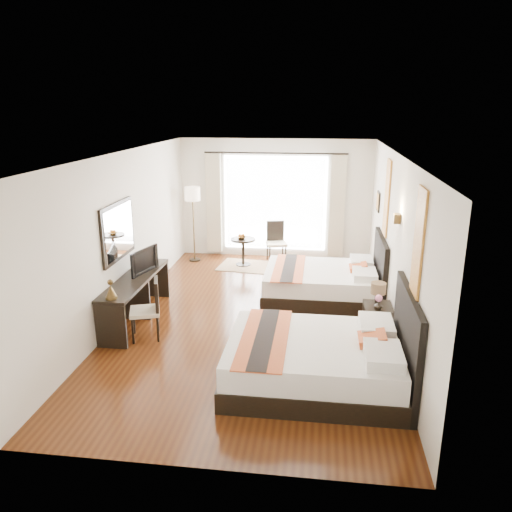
# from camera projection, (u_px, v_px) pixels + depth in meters

# --- Properties ---
(floor) EXTENTS (4.50, 7.50, 0.01)m
(floor) POSITION_uv_depth(u_px,v_px,m) (254.00, 319.00, 8.61)
(floor) COLOR #3D1B0B
(floor) RESTS_ON ground
(ceiling) EXTENTS (4.50, 7.50, 0.02)m
(ceiling) POSITION_uv_depth(u_px,v_px,m) (254.00, 154.00, 7.80)
(ceiling) COLOR white
(ceiling) RESTS_ON wall_headboard
(wall_headboard) EXTENTS (0.01, 7.50, 2.80)m
(wall_headboard) POSITION_uv_depth(u_px,v_px,m) (394.00, 245.00, 7.93)
(wall_headboard) COLOR silver
(wall_headboard) RESTS_ON floor
(wall_desk) EXTENTS (0.01, 7.50, 2.80)m
(wall_desk) POSITION_uv_depth(u_px,v_px,m) (124.00, 236.00, 8.48)
(wall_desk) COLOR silver
(wall_desk) RESTS_ON floor
(wall_window) EXTENTS (4.50, 0.01, 2.80)m
(wall_window) POSITION_uv_depth(u_px,v_px,m) (275.00, 199.00, 11.76)
(wall_window) COLOR silver
(wall_window) RESTS_ON floor
(wall_entry) EXTENTS (4.50, 0.01, 2.80)m
(wall_entry) POSITION_uv_depth(u_px,v_px,m) (201.00, 344.00, 4.65)
(wall_entry) COLOR silver
(wall_entry) RESTS_ON floor
(window_glass) EXTENTS (2.40, 0.02, 2.20)m
(window_glass) POSITION_uv_depth(u_px,v_px,m) (275.00, 204.00, 11.77)
(window_glass) COLOR white
(window_glass) RESTS_ON wall_window
(sheer_curtain) EXTENTS (2.30, 0.02, 2.10)m
(sheer_curtain) POSITION_uv_depth(u_px,v_px,m) (275.00, 204.00, 11.72)
(sheer_curtain) COLOR white
(sheer_curtain) RESTS_ON wall_window
(drape_left) EXTENTS (0.35, 0.14, 2.35)m
(drape_left) POSITION_uv_depth(u_px,v_px,m) (214.00, 204.00, 11.86)
(drape_left) COLOR #B5AF8C
(drape_left) RESTS_ON floor
(drape_right) EXTENTS (0.35, 0.14, 2.35)m
(drape_right) POSITION_uv_depth(u_px,v_px,m) (337.00, 207.00, 11.51)
(drape_right) COLOR #B5AF8C
(drape_right) RESTS_ON floor
(art_panel_near) EXTENTS (0.03, 0.50, 1.35)m
(art_panel_near) POSITION_uv_depth(u_px,v_px,m) (418.00, 244.00, 5.92)
(art_panel_near) COLOR #933715
(art_panel_near) RESTS_ON wall_headboard
(art_panel_far) EXTENTS (0.03, 0.50, 1.35)m
(art_panel_far) POSITION_uv_depth(u_px,v_px,m) (387.00, 198.00, 8.84)
(art_panel_far) COLOR #933715
(art_panel_far) RESTS_ON wall_headboard
(wall_sconce) EXTENTS (0.10, 0.14, 0.14)m
(wall_sconce) POSITION_uv_depth(u_px,v_px,m) (397.00, 219.00, 7.38)
(wall_sconce) COLOR #473519
(wall_sconce) RESTS_ON wall_headboard
(mirror_frame) EXTENTS (0.04, 1.25, 0.95)m
(mirror_frame) POSITION_uv_depth(u_px,v_px,m) (118.00, 231.00, 8.17)
(mirror_frame) COLOR black
(mirror_frame) RESTS_ON wall_desk
(mirror_glass) EXTENTS (0.01, 1.12, 0.82)m
(mirror_glass) POSITION_uv_depth(u_px,v_px,m) (119.00, 231.00, 8.16)
(mirror_glass) COLOR white
(mirror_glass) RESTS_ON mirror_frame
(bed_near) EXTENTS (2.34, 1.82, 1.32)m
(bed_near) POSITION_uv_depth(u_px,v_px,m) (321.00, 360.00, 6.52)
(bed_near) COLOR black
(bed_near) RESTS_ON floor
(bed_far) EXTENTS (2.18, 1.70, 1.23)m
(bed_far) POSITION_uv_depth(u_px,v_px,m) (326.00, 282.00, 9.44)
(bed_far) COLOR black
(bed_far) RESTS_ON floor
(nightstand) EXTENTS (0.43, 0.54, 0.52)m
(nightstand) POSITION_uv_depth(u_px,v_px,m) (377.00, 321.00, 7.88)
(nightstand) COLOR black
(nightstand) RESTS_ON floor
(table_lamp) EXTENTS (0.24, 0.24, 0.37)m
(table_lamp) POSITION_uv_depth(u_px,v_px,m) (378.00, 290.00, 7.81)
(table_lamp) COLOR black
(table_lamp) RESTS_ON nightstand
(vase) EXTENTS (0.16, 0.16, 0.13)m
(vase) POSITION_uv_depth(u_px,v_px,m) (378.00, 307.00, 7.65)
(vase) COLOR black
(vase) RESTS_ON nightstand
(console_desk) EXTENTS (0.50, 2.20, 0.76)m
(console_desk) POSITION_uv_depth(u_px,v_px,m) (136.00, 298.00, 8.48)
(console_desk) COLOR black
(console_desk) RESTS_ON floor
(television) EXTENTS (0.30, 0.75, 0.43)m
(television) POSITION_uv_depth(u_px,v_px,m) (141.00, 260.00, 8.58)
(television) COLOR black
(television) RESTS_ON console_desk
(bronze_figurine) EXTENTS (0.22, 0.22, 0.27)m
(bronze_figurine) POSITION_uv_depth(u_px,v_px,m) (111.00, 290.00, 7.42)
(bronze_figurine) COLOR #473519
(bronze_figurine) RESTS_ON console_desk
(desk_chair) EXTENTS (0.56, 0.56, 0.96)m
(desk_chair) POSITION_uv_depth(u_px,v_px,m) (147.00, 320.00, 7.82)
(desk_chair) COLOR beige
(desk_chair) RESTS_ON floor
(floor_lamp) EXTENTS (0.35, 0.35, 1.75)m
(floor_lamp) POSITION_uv_depth(u_px,v_px,m) (193.00, 199.00, 11.38)
(floor_lamp) COLOR black
(floor_lamp) RESTS_ON floor
(side_table) EXTENTS (0.55, 0.55, 0.64)m
(side_table) POSITION_uv_depth(u_px,v_px,m) (243.00, 252.00, 11.37)
(side_table) COLOR black
(side_table) RESTS_ON floor
(fruit_bowl) EXTENTS (0.22, 0.22, 0.05)m
(fruit_bowl) POSITION_uv_depth(u_px,v_px,m) (241.00, 238.00, 11.23)
(fruit_bowl) COLOR #48291A
(fruit_bowl) RESTS_ON side_table
(window_chair) EXTENTS (0.53, 0.53, 0.94)m
(window_chair) POSITION_uv_depth(u_px,v_px,m) (276.00, 250.00, 11.66)
(window_chair) COLOR beige
(window_chair) RESTS_ON floor
(jute_rug) EXTENTS (1.49, 1.10, 0.01)m
(jute_rug) POSITION_uv_depth(u_px,v_px,m) (250.00, 266.00, 11.37)
(jute_rug) COLOR #9D835E
(jute_rug) RESTS_ON floor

